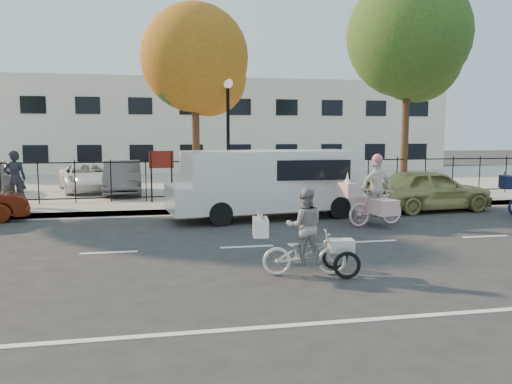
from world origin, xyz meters
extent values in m
plane|color=#333334|center=(0.00, 0.00, 0.00)|extent=(120.00, 120.00, 0.00)
cube|color=#A8A399|center=(0.00, 5.05, 0.07)|extent=(60.00, 0.10, 0.15)
cube|color=#A8A399|center=(0.00, 6.10, 0.07)|extent=(60.00, 2.20, 0.15)
cube|color=#A8A399|center=(0.00, 15.00, 0.07)|extent=(60.00, 15.60, 0.15)
cube|color=silver|center=(0.00, 25.00, 3.00)|extent=(34.00, 10.00, 6.00)
cylinder|color=black|center=(0.50, 6.80, 2.15)|extent=(0.12, 0.12, 4.00)
sphere|color=white|center=(0.50, 6.80, 4.30)|extent=(0.36, 0.36, 0.36)
cylinder|color=black|center=(-2.20, 6.80, 1.05)|extent=(0.06, 0.06, 1.80)
cylinder|color=black|center=(-1.50, 6.80, 1.05)|extent=(0.06, 0.06, 1.80)
cube|color=#59140F|center=(-1.85, 6.80, 1.65)|extent=(0.85, 0.04, 0.60)
imported|color=white|center=(0.64, -2.40, 0.40)|extent=(1.57, 0.74, 0.80)
imported|color=white|center=(0.64, -2.40, 0.89)|extent=(0.74, 0.62, 1.39)
cube|color=white|center=(-0.14, -2.28, 0.88)|extent=(0.33, 0.52, 0.32)
cone|color=white|center=(-0.14, -2.18, 1.09)|extent=(0.12, 0.12, 0.16)
cone|color=white|center=(-0.14, -2.39, 1.09)|extent=(0.12, 0.12, 0.16)
torus|color=black|center=(1.30, -2.80, 0.25)|extent=(0.50, 0.14, 0.49)
torus|color=black|center=(1.30, -2.18, 0.25)|extent=(0.50, 0.14, 0.49)
cube|color=white|center=(1.30, -2.49, 0.53)|extent=(0.48, 0.37, 0.22)
imported|color=#F4BAC7|center=(3.96, 1.92, 0.52)|extent=(1.79, 0.80, 1.04)
imported|color=silver|center=(3.96, 1.92, 1.04)|extent=(1.01, 0.57, 1.63)
cube|color=#DCA7AA|center=(3.04, 1.75, 1.04)|extent=(0.41, 0.62, 0.37)
cone|color=white|center=(3.04, 1.75, 1.37)|extent=(0.12, 0.12, 0.33)
cube|color=#DCA7AA|center=(3.96, 1.92, 0.57)|extent=(0.81, 1.43, 0.41)
sphere|color=#DA678F|center=(3.96, 1.92, 1.85)|extent=(0.29, 0.29, 0.29)
cube|color=#101537|center=(8.48, 2.51, 1.08)|extent=(0.46, 0.66, 0.39)
cone|color=orange|center=(8.48, 2.71, 1.29)|extent=(0.13, 0.25, 0.35)
cube|color=white|center=(1.41, 3.80, 1.16)|extent=(5.45, 2.66, 1.74)
cube|color=white|center=(-1.44, 3.80, 0.68)|extent=(0.75, 1.94, 0.77)
cylinder|color=black|center=(-0.43, 2.95, 0.34)|extent=(0.71, 0.35, 0.68)
cylinder|color=black|center=(-0.43, 4.65, 0.34)|extent=(0.71, 0.35, 0.68)
cylinder|color=black|center=(3.25, 2.95, 0.34)|extent=(0.71, 0.35, 0.68)
cylinder|color=black|center=(3.25, 4.65, 0.34)|extent=(0.71, 0.35, 0.68)
imported|color=tan|center=(6.81, 4.13, 0.70)|extent=(4.28, 2.06, 1.41)
imported|color=black|center=(-6.56, 6.53, 1.08)|extent=(0.76, 0.59, 1.85)
imported|color=white|center=(-4.94, 10.90, 0.74)|extent=(2.96, 4.59, 1.18)
imported|color=#51545A|center=(-3.39, 9.63, 0.81)|extent=(1.66, 4.10, 1.32)
imported|color=#95999C|center=(5.98, 10.15, 0.86)|extent=(2.89, 4.48, 1.42)
cylinder|color=#442D1D|center=(-0.55, 8.12, 2.33)|extent=(0.28, 0.28, 4.66)
sphere|color=#9F6219|center=(-0.55, 8.12, 5.33)|extent=(4.00, 4.00, 4.00)
sphere|color=#9F6219|center=(-0.05, 8.32, 4.66)|extent=(2.93, 2.93, 2.93)
cylinder|color=#442D1D|center=(7.53, 7.30, 2.74)|extent=(0.28, 0.28, 5.48)
sphere|color=#385B1E|center=(7.53, 7.30, 6.26)|extent=(4.70, 4.70, 4.70)
sphere|color=#385B1E|center=(8.03, 7.50, 5.48)|extent=(3.44, 3.44, 3.44)
camera|label=1|loc=(-1.86, -10.85, 2.53)|focal=35.00mm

